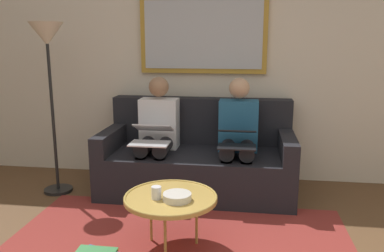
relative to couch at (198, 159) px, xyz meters
name	(u,v)px	position (x,y,z in m)	size (l,w,h in m)	color
wall_rear	(204,59)	(0.00, -0.48, 0.99)	(6.00, 0.12, 2.60)	beige
area_rug	(175,252)	(0.00, 1.27, -0.31)	(2.60, 1.80, 0.01)	maroon
couch	(198,159)	(0.00, 0.00, 0.00)	(1.87, 0.90, 0.90)	black
framed_mirror	(203,35)	(0.00, -0.39, 1.24)	(1.33, 0.05, 0.80)	#B7892D
coffee_table	(171,198)	(0.04, 1.22, 0.08)	(0.67, 0.67, 0.42)	tan
cup	(156,193)	(0.13, 1.27, 0.14)	(0.07, 0.07, 0.09)	silver
bowl	(177,197)	(-0.02, 1.28, 0.12)	(0.20, 0.20, 0.05)	beige
person_left	(238,134)	(-0.40, 0.07, 0.30)	(0.38, 0.58, 1.14)	#235B84
laptop_black	(237,138)	(-0.40, 0.31, 0.31)	(0.34, 0.35, 0.15)	black
person_right	(157,131)	(0.40, 0.07, 0.30)	(0.38, 0.58, 1.14)	silver
laptop_silver	(152,135)	(0.40, 0.30, 0.32)	(0.36, 0.39, 0.17)	silver
standing_lamp	(48,54)	(1.39, 0.27, 1.06)	(0.32, 0.32, 1.66)	black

